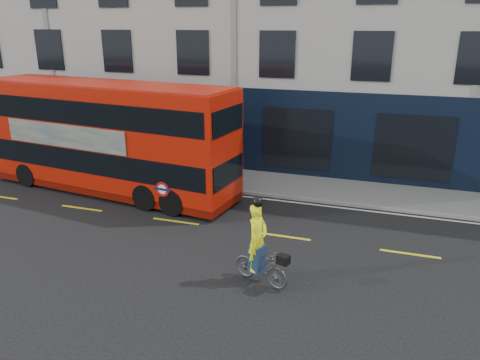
% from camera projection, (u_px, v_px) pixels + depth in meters
% --- Properties ---
extents(ground, '(120.00, 120.00, 0.00)m').
position_uv_depth(ground, '(156.00, 239.00, 15.51)').
color(ground, black).
rests_on(ground, ground).
extents(pavement, '(60.00, 3.00, 0.12)m').
position_uv_depth(pavement, '(224.00, 178.00, 21.34)').
color(pavement, slate).
rests_on(pavement, ground).
extents(kerb, '(60.00, 0.12, 0.13)m').
position_uv_depth(kerb, '(212.00, 189.00, 19.99)').
color(kerb, gray).
rests_on(kerb, ground).
extents(building_terrace, '(50.00, 10.07, 15.00)m').
position_uv_depth(building_terrace, '(264.00, 9.00, 24.78)').
color(building_terrace, '#A3A19A').
rests_on(building_terrace, ground).
extents(road_edge_line, '(58.00, 0.10, 0.01)m').
position_uv_depth(road_edge_line, '(209.00, 192.00, 19.74)').
color(road_edge_line, silver).
rests_on(road_edge_line, ground).
extents(lane_dashes, '(58.00, 0.12, 0.01)m').
position_uv_depth(lane_dashes, '(176.00, 221.00, 16.86)').
color(lane_dashes, gold).
rests_on(lane_dashes, ground).
extents(bus, '(11.51, 3.99, 4.55)m').
position_uv_depth(bus, '(108.00, 137.00, 19.24)').
color(bus, '#B71607').
rests_on(bus, ground).
extents(cyclist, '(1.78, 1.02, 2.50)m').
position_uv_depth(cyclist, '(259.00, 254.00, 12.62)').
color(cyclist, '#484A4E').
rests_on(cyclist, ground).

